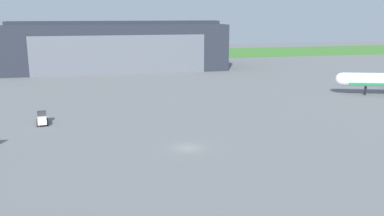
% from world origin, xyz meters
% --- Properties ---
extents(ground_plane, '(440.00, 440.00, 0.00)m').
position_xyz_m(ground_plane, '(0.00, 0.00, 0.00)').
color(ground_plane, slate).
extents(grass_field_strip, '(440.00, 56.00, 0.08)m').
position_xyz_m(grass_field_strip, '(0.00, 158.12, 0.04)').
color(grass_field_strip, '#3F7830').
rests_on(grass_field_strip, ground_plane).
extents(maintenance_hangar, '(81.80, 34.86, 18.70)m').
position_xyz_m(maintenance_hangar, '(-6.31, 103.56, 8.89)').
color(maintenance_hangar, '#232833').
rests_on(maintenance_hangar, ground_plane).
extents(pushback_tractor, '(2.59, 4.76, 2.34)m').
position_xyz_m(pushback_tractor, '(-25.28, 20.92, 1.13)').
color(pushback_tractor, '#2D2D33').
rests_on(pushback_tractor, ground_plane).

